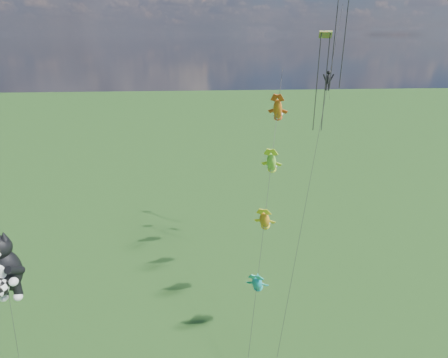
{
  "coord_description": "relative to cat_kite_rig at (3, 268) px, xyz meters",
  "views": [
    {
      "loc": [
        7.67,
        -18.94,
        23.1
      ],
      "look_at": [
        9.93,
        11.43,
        11.34
      ],
      "focal_mm": 30.0,
      "sensor_mm": 36.0,
      "label": 1
    }
  ],
  "objects": [
    {
      "name": "fish_windsock_rig",
      "position": [
        19.16,
        4.21,
        3.38
      ],
      "size": [
        5.12,
        15.2,
        20.42
      ],
      "rotation": [
        0.0,
        0.0,
        0.01
      ],
      "color": "brown",
      "rests_on": "ground"
    },
    {
      "name": "cat_kite_rig",
      "position": [
        0.0,
        0.0,
        0.0
      ],
      "size": [
        2.68,
        4.21,
        10.81
      ],
      "rotation": [
        0.0,
        0.0,
        0.32
      ],
      "color": "brown",
      "rests_on": "ground"
    },
    {
      "name": "parafoil_rig",
      "position": [
        24.95,
        9.33,
        12.19
      ],
      "size": [
        8.72,
        15.84,
        27.07
      ],
      "rotation": [
        0.0,
        0.0,
        -0.39
      ],
      "color": "brown",
      "rests_on": "ground"
    }
  ]
}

